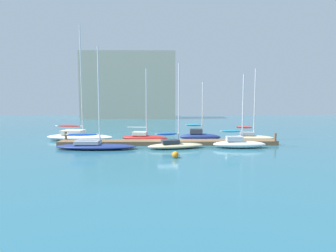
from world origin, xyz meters
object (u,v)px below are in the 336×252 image
Objects in this scene: sailboat_2 at (144,137)px; sailboat_5 at (239,143)px; sailboat_0 at (79,136)px; sailboat_1 at (95,145)px; harbor_building_distant at (129,86)px; sailboat_3 at (175,144)px; sailboat_4 at (200,136)px; sailboat_6 at (251,136)px; mooring_buoy_orange at (175,155)px.

sailboat_2 reaches higher than sailboat_5.
sailboat_0 reaches higher than sailboat_2.
harbor_building_distant is (-1.98, 48.99, 8.61)m from sailboat_1.
sailboat_3 reaches higher than sailboat_4.
sailboat_4 is at bearing -168.13° from sailboat_6.
sailboat_6 is at bearing 46.06° from mooring_buoy_orange.
sailboat_2 is 1.23× the size of sailboat_4.
sailboat_5 is (15.68, 0.41, 0.10)m from sailboat_1.
sailboat_0 is 13.90m from sailboat_3.
sailboat_2 is (4.88, 6.06, 0.04)m from sailboat_1.
mooring_buoy_orange is at bearing -123.63° from sailboat_6.
sailboat_3 is at bearing -176.28° from sailboat_5.
sailboat_3 is at bearing -77.71° from harbor_building_distant.
sailboat_2 is 1.00× the size of sailboat_6.
sailboat_4 is 6.79m from sailboat_6.
sailboat_5 reaches higher than mooring_buoy_orange.
sailboat_3 is (12.33, -6.43, -0.10)m from sailboat_0.
sailboat_4 is at bearing 5.34° from sailboat_0.
sailboat_2 is 0.36× the size of harbor_building_distant.
sailboat_5 is at bearing -10.24° from sailboat_0.
sailboat_2 reaches higher than sailboat_3.
sailboat_5 is 52.39m from harbor_building_distant.
sailboat_5 reaches higher than sailboat_4.
sailboat_4 is (12.13, 6.01, 0.17)m from sailboat_1.
sailboat_0 is 1.58× the size of sailboat_2.
sailboat_1 reaches higher than sailboat_6.
sailboat_4 is at bearing 70.96° from mooring_buoy_orange.
sailboat_3 is at bearing -49.46° from sailboat_2.
sailboat_2 reaches higher than sailboat_4.
sailboat_3 is (3.77, -5.87, -0.01)m from sailboat_2.
harbor_building_distant is (1.69, 42.37, 8.48)m from sailboat_0.
sailboat_3 is 4.86m from mooring_buoy_orange.
sailboat_6 is at bearing 8.37° from sailboat_2.
sailboat_6 is 48.39m from harbor_building_distant.
sailboat_6 is (22.59, -0.42, -0.09)m from sailboat_0.
sailboat_0 is at bearing -92.29° from harbor_building_distant.
mooring_buoy_orange is (-0.21, -4.86, -0.19)m from sailboat_3.
sailboat_6 is at bearing 62.78° from sailboat_5.
sailboat_0 is 22.59m from sailboat_6.
harbor_building_distant reaches higher than sailboat_2.
sailboat_5 is (3.56, -5.60, -0.07)m from sailboat_4.
sailboat_2 is at bearing 111.56° from sailboat_3.
sailboat_1 is 8.65m from sailboat_3.
mooring_buoy_orange is at bearing -26.90° from sailboat_1.
sailboat_6 reaches higher than mooring_buoy_orange.
sailboat_2 is 1.01× the size of sailboat_3.
sailboat_2 reaches higher than mooring_buoy_orange.
sailboat_4 reaches higher than mooring_buoy_orange.
sailboat_6 is (10.26, 6.01, 0.02)m from sailboat_3.
sailboat_5 is at bearing 35.03° from mooring_buoy_orange.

